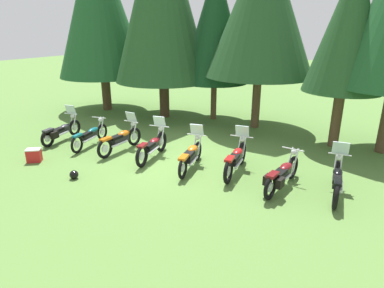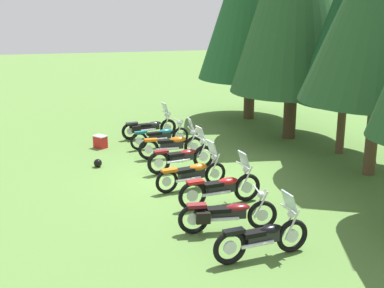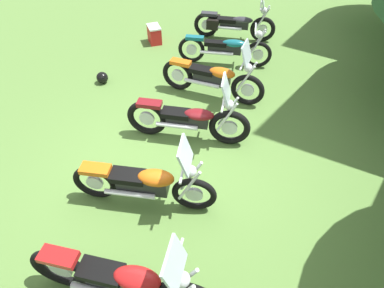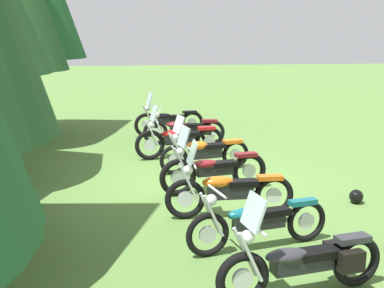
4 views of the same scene
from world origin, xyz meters
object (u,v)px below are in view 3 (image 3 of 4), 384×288
object	(u,v)px
motorcycle_0	(233,24)
motorcycle_4	(145,183)
dropped_helmet	(102,78)
motorcycle_3	(189,119)
motorcycle_2	(213,78)
picnic_cooler	(154,34)
motorcycle_1	(225,49)
motorcycle_5	(123,281)

from	to	relation	value
motorcycle_0	motorcycle_4	distance (m)	5.91
motorcycle_4	dropped_helmet	size ratio (longest dim) A/B	8.17
motorcycle_3	motorcycle_2	bearing A→B (deg)	79.53
motorcycle_0	motorcycle_4	bearing A→B (deg)	-97.28
picnic_cooler	dropped_helmet	bearing A→B (deg)	-5.88
motorcycle_1	motorcycle_5	size ratio (longest dim) A/B	0.97
motorcycle_3	motorcycle_4	xyz separation A→B (m)	(1.61, -0.05, 0.00)
motorcycle_5	motorcycle_0	bearing A→B (deg)	87.54
motorcycle_4	dropped_helmet	xyz separation A→B (m)	(-2.64, -2.52, -0.34)
motorcycle_3	motorcycle_1	bearing A→B (deg)	82.32
motorcycle_2	picnic_cooler	distance (m)	2.98
motorcycle_1	motorcycle_4	xyz separation A→B (m)	(4.47, 0.13, 0.04)
motorcycle_5	picnic_cooler	bearing A→B (deg)	104.79
motorcycle_0	picnic_cooler	distance (m)	2.19
motorcycle_1	motorcycle_3	distance (m)	2.87
motorcycle_5	motorcycle_1	bearing A→B (deg)	86.91
motorcycle_1	picnic_cooler	distance (m)	2.21
motorcycle_4	picnic_cooler	distance (m)	5.42
motorcycle_5	picnic_cooler	size ratio (longest dim) A/B	4.21
motorcycle_4	dropped_helmet	world-z (taller)	motorcycle_4
motorcycle_1	motorcycle_3	bearing A→B (deg)	-98.71
motorcycle_1	motorcycle_2	world-z (taller)	motorcycle_2
picnic_cooler	motorcycle_5	bearing A→B (deg)	23.46
motorcycle_1	picnic_cooler	xyz separation A→B (m)	(-0.43, -2.16, -0.20)
motorcycle_3	motorcycle_5	size ratio (longest dim) A/B	0.97
motorcycle_5	dropped_helmet	distance (m)	5.01
motorcycle_2	motorcycle_4	distance (m)	3.05
motorcycle_1	motorcycle_5	bearing A→B (deg)	-96.86
motorcycle_1	motorcycle_2	bearing A→B (deg)	-95.88
motorcycle_3	picnic_cooler	world-z (taller)	motorcycle_3
motorcycle_1	motorcycle_0	bearing A→B (deg)	86.31
motorcycle_0	motorcycle_3	size ratio (longest dim) A/B	0.98
motorcycle_0	dropped_helmet	bearing A→B (deg)	-134.36
motorcycle_3	motorcycle_4	world-z (taller)	motorcycle_3
motorcycle_0	motorcycle_2	xyz separation A→B (m)	(2.85, 0.38, 0.04)
motorcycle_0	picnic_cooler	bearing A→B (deg)	-163.46
motorcycle_3	dropped_helmet	xyz separation A→B (m)	(-1.04, -2.58, -0.34)
motorcycle_0	motorcycle_5	bearing A→B (deg)	-94.49
motorcycle_0	motorcycle_1	xyz separation A→B (m)	(1.43, 0.22, -0.01)
motorcycle_2	motorcycle_4	world-z (taller)	motorcycle_2
dropped_helmet	motorcycle_5	bearing A→B (deg)	36.33
motorcycle_3	motorcycle_5	bearing A→B (deg)	-94.07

